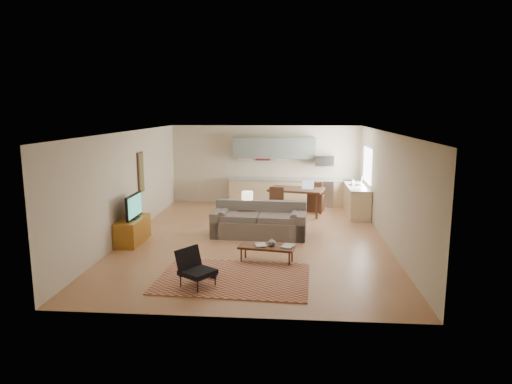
# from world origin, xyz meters

# --- Properties ---
(room) EXTENTS (9.00, 9.00, 9.00)m
(room) POSITION_xyz_m (0.00, 0.00, 1.35)
(room) COLOR #A76E48
(room) RESTS_ON ground
(kitchen_counter_back) EXTENTS (4.26, 0.64, 0.92)m
(kitchen_counter_back) POSITION_xyz_m (0.90, 4.18, 0.46)
(kitchen_counter_back) COLOR tan
(kitchen_counter_back) RESTS_ON ground
(kitchen_counter_right) EXTENTS (0.64, 2.26, 0.92)m
(kitchen_counter_right) POSITION_xyz_m (2.93, 3.00, 0.46)
(kitchen_counter_right) COLOR tan
(kitchen_counter_right) RESTS_ON ground
(kitchen_range) EXTENTS (0.62, 0.62, 0.90)m
(kitchen_range) POSITION_xyz_m (2.00, 4.18, 0.45)
(kitchen_range) COLOR #A5A8AD
(kitchen_range) RESTS_ON ground
(kitchen_microwave) EXTENTS (0.62, 0.40, 0.35)m
(kitchen_microwave) POSITION_xyz_m (2.00, 4.20, 1.55)
(kitchen_microwave) COLOR #A5A8AD
(kitchen_microwave) RESTS_ON room
(upper_cabinets) EXTENTS (2.80, 0.34, 0.70)m
(upper_cabinets) POSITION_xyz_m (0.30, 4.33, 1.95)
(upper_cabinets) COLOR slate
(upper_cabinets) RESTS_ON room
(window_right) EXTENTS (0.02, 1.40, 1.05)m
(window_right) POSITION_xyz_m (3.23, 3.00, 1.55)
(window_right) COLOR white
(window_right) RESTS_ON room
(wall_art_left) EXTENTS (0.06, 0.42, 1.10)m
(wall_art_left) POSITION_xyz_m (-3.21, 0.90, 1.55)
(wall_art_left) COLOR olive
(wall_art_left) RESTS_ON room
(triptych) EXTENTS (1.70, 0.04, 0.50)m
(triptych) POSITION_xyz_m (-0.10, 4.47, 1.75)
(triptych) COLOR #FEEDCC
(triptych) RESTS_ON room
(rug) EXTENTS (3.00, 2.16, 0.02)m
(rug) POSITION_xyz_m (-0.19, -2.83, 0.01)
(rug) COLOR brown
(rug) RESTS_ON floor
(sofa) EXTENTS (2.57, 1.24, 0.87)m
(sofa) POSITION_xyz_m (0.09, 0.22, 0.44)
(sofa) COLOR #635951
(sofa) RESTS_ON floor
(coffee_table) EXTENTS (1.26, 0.66, 0.36)m
(coffee_table) POSITION_xyz_m (0.40, -1.80, 0.18)
(coffee_table) COLOR #442212
(coffee_table) RESTS_ON floor
(book_a) EXTENTS (0.37, 0.41, 0.03)m
(book_a) POSITION_xyz_m (0.16, -1.80, 0.37)
(book_a) COLOR maroon
(book_a) RESTS_ON coffee_table
(book_b) EXTENTS (0.47, 0.50, 0.02)m
(book_b) POSITION_xyz_m (0.74, -1.76, 0.37)
(book_b) COLOR navy
(book_b) RESTS_ON coffee_table
(vase) EXTENTS (0.24, 0.24, 0.18)m
(vase) POSITION_xyz_m (0.50, -1.76, 0.44)
(vase) COLOR black
(vase) RESTS_ON coffee_table
(armchair) EXTENTS (0.87, 0.87, 0.72)m
(armchair) POSITION_xyz_m (-0.79, -3.30, 0.36)
(armchair) COLOR black
(armchair) RESTS_ON floor
(tv_credenza) EXTENTS (0.51, 1.31, 0.61)m
(tv_credenza) POSITION_xyz_m (-2.98, -0.58, 0.30)
(tv_credenza) COLOR #935A17
(tv_credenza) RESTS_ON floor
(tv) EXTENTS (0.10, 1.01, 0.61)m
(tv) POSITION_xyz_m (-2.93, -0.58, 0.91)
(tv) COLOR black
(tv) RESTS_ON tv_credenza
(console_table) EXTENTS (0.57, 0.41, 0.62)m
(console_table) POSITION_xyz_m (-0.26, 0.65, 0.31)
(console_table) COLOR #3E2518
(console_table) RESTS_ON floor
(table_lamp) EXTENTS (0.31, 0.31, 0.49)m
(table_lamp) POSITION_xyz_m (-0.26, 0.65, 0.87)
(table_lamp) COLOR beige
(table_lamp) RESTS_ON console_table
(dining_table) EXTENTS (1.81, 1.29, 0.83)m
(dining_table) POSITION_xyz_m (1.05, 2.74, 0.42)
(dining_table) COLOR #3E2518
(dining_table) RESTS_ON floor
(dining_chair_near) EXTENTS (0.55, 0.57, 0.94)m
(dining_chair_near) POSITION_xyz_m (0.41, 2.15, 0.47)
(dining_chair_near) COLOR #3E2518
(dining_chair_near) RESTS_ON floor
(dining_chair_far) EXTENTS (0.59, 0.61, 1.00)m
(dining_chair_far) POSITION_xyz_m (1.70, 3.32, 0.50)
(dining_chair_far) COLOR #3E2518
(dining_chair_far) RESTS_ON floor
(laptop) EXTENTS (0.40, 0.34, 0.26)m
(laptop) POSITION_xyz_m (1.38, 2.63, 0.96)
(laptop) COLOR #A5A8AD
(laptop) RESTS_ON dining_table
(soap_bottle) EXTENTS (0.12, 0.12, 0.19)m
(soap_bottle) POSITION_xyz_m (2.83, 3.07, 1.02)
(soap_bottle) COLOR #FEEDCC
(soap_bottle) RESTS_ON kitchen_counter_right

